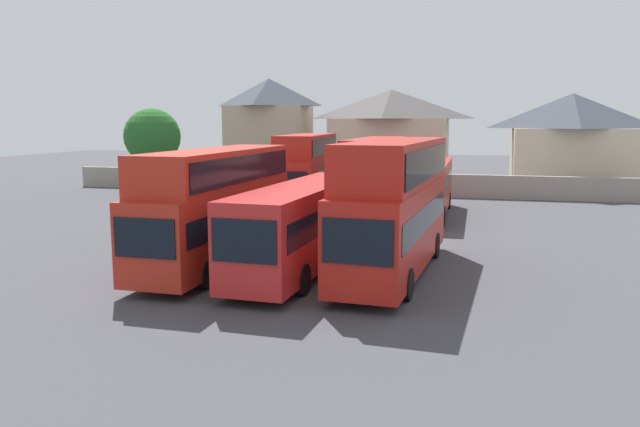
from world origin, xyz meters
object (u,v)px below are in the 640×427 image
bus_4 (307,168)px  house_terrace_right (571,142)px  bus_2 (305,221)px  house_terrace_centre (391,137)px  bus_5 (375,171)px  bus_6 (428,185)px  tree_left_of_lot (152,137)px  house_terrace_left (269,130)px  bus_1 (217,201)px  bus_3 (395,200)px

bus_4 → house_terrace_right: bearing=127.7°
bus_2 → house_terrace_centre: bearing=-175.3°
bus_5 → house_terrace_right: size_ratio=1.20×
bus_6 → tree_left_of_lot: bearing=-106.9°
bus_5 → house_terrace_right: house_terrace_right is taller
bus_5 → bus_2: bearing=-0.0°
house_terrace_centre → tree_left_of_lot: (-18.14, -10.83, 0.15)m
bus_4 → tree_left_of_lot: tree_left_of_lot is taller
house_terrace_centre → bus_6: bearing=-74.8°
bus_2 → house_terrace_left: bearing=-156.1°
bus_4 → tree_left_of_lot: 16.77m
house_terrace_left → house_terrace_right: (26.74, -0.57, -0.84)m
bus_1 → house_terrace_right: 36.83m
bus_5 → bus_6: bus_5 is taller
bus_6 → house_terrace_right: house_terrace_right is taller
bus_5 → house_terrace_left: (-12.84, 16.62, 2.30)m
bus_3 → bus_6: (0.11, 15.42, -0.99)m
bus_3 → bus_6: bearing=-176.5°
bus_1 → bus_3: (7.23, 0.36, 0.22)m
bus_1 → tree_left_of_lot: 27.73m
bus_6 → house_terrace_left: bearing=-136.2°
bus_6 → house_terrace_left: size_ratio=1.14×
bus_1 → house_terrace_left: house_terrace_left is taller
bus_5 → tree_left_of_lot: bearing=-108.0°
bus_3 → bus_4: (-7.79, 15.38, -0.08)m
bus_2 → bus_4: 16.09m
bus_5 → house_terrace_centre: bearing=-174.6°
bus_1 → house_terrace_right: size_ratio=1.14×
bus_3 → house_terrace_centre: 33.65m
bus_3 → tree_left_of_lot: bearing=-130.5°
bus_4 → house_terrace_left: 19.13m
house_terrace_right → bus_4: bearing=-138.1°
bus_1 → house_terrace_centre: size_ratio=1.05×
bus_2 → bus_4: (-4.21, 15.50, 0.88)m
bus_1 → tree_left_of_lot: (-15.67, 22.80, 1.92)m
house_terrace_centre → house_terrace_right: bearing=-5.3°
house_terrace_left → tree_left_of_lot: bearing=-123.9°
bus_3 → tree_left_of_lot: size_ratio=1.61×
bus_2 → bus_6: size_ratio=1.08×
tree_left_of_lot → bus_4: bearing=-25.1°
bus_1 → bus_3: bearing=93.8°
bus_2 → bus_3: (3.58, 0.12, 0.97)m
bus_4 → bus_5: (4.44, 0.43, -0.12)m
tree_left_of_lot → bus_5: bearing=-18.8°
bus_5 → bus_6: size_ratio=1.05×
house_terrace_right → tree_left_of_lot: 34.75m
bus_3 → bus_4: bus_3 is taller
bus_2 → house_terrace_right: house_terrace_right is taller
bus_1 → bus_4: bus_4 is taller
bus_6 → house_terrace_right: 19.61m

